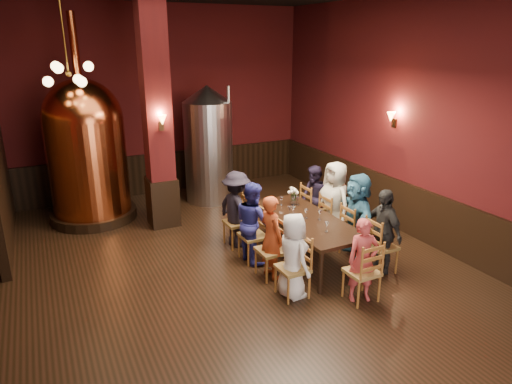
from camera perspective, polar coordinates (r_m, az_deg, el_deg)
name	(u,v)px	position (r m, az deg, el deg)	size (l,w,h in m)	color
room	(226,143)	(6.67, -3.83, 6.13)	(10.00, 10.02, 4.50)	black
wainscot_right	(417,213)	(9.35, 19.52, -2.47)	(0.08, 9.90, 1.00)	black
wainscot_back	(152,173)	(11.70, -12.87, 2.27)	(7.90, 0.08, 1.00)	black
column	(157,117)	(9.20, -12.28, 9.17)	(0.58, 0.58, 4.50)	#420E0E
pendant_cluster	(68,74)	(8.98, -22.39, 13.49)	(0.90, 0.90, 1.70)	#A57226
sconce_wall	(395,119)	(9.44, 16.94, 8.71)	(0.20, 0.20, 0.36)	black
sconce_column	(161,122)	(8.92, -11.79, 8.60)	(0.20, 0.20, 0.36)	black
dining_table	(305,221)	(7.96, 6.17, -3.65)	(1.04, 2.42, 0.75)	black
chair_0	(293,268)	(6.87, 4.60, -9.43)	(0.46, 0.46, 0.92)	#966126
person_0	(293,256)	(6.78, 4.65, -7.96)	(0.64, 0.42, 1.31)	silver
chair_1	(271,250)	(7.39, 1.90, -7.29)	(0.46, 0.46, 0.92)	#966126
person_1	(271,237)	(7.29, 1.92, -5.64)	(0.51, 0.33, 1.38)	#A83E1C
chair_2	(253,235)	(7.92, -0.40, -5.44)	(0.46, 0.46, 0.92)	#966126
person_2	(253,222)	(7.82, -0.40, -3.77)	(0.69, 0.34, 1.42)	navy
chair_3	(237,222)	(8.48, -2.41, -3.80)	(0.46, 0.46, 0.92)	#966126
person_3	(237,209)	(8.39, -2.44, -2.17)	(0.93, 0.53, 1.44)	black
chair_4	(381,246)	(7.81, 15.40, -6.50)	(0.46, 0.46, 0.92)	#966126
person_4	(383,231)	(7.71, 15.57, -4.75)	(0.84, 0.35, 1.44)	black
chair_5	(356,231)	(8.27, 12.33, -4.82)	(0.46, 0.46, 0.92)	#966126
person_5	(357,215)	(8.16, 12.48, -2.86)	(1.42, 0.45, 1.53)	#2A5D7E
chair_6	(333,219)	(8.75, 9.64, -3.33)	(0.46, 0.46, 0.92)	#966126
person_6	(334,203)	(8.64, 9.76, -1.32)	(0.77, 0.50, 1.57)	#BCB6A6
chair_7	(314,208)	(9.26, 7.21, -1.98)	(0.46, 0.46, 0.92)	#966126
person_7	(314,198)	(9.19, 7.26, -0.80)	(0.64, 0.32, 1.32)	black
chair_8	(362,271)	(6.93, 13.12, -9.64)	(0.46, 0.46, 0.92)	#966126
person_8	(363,261)	(6.85, 13.22, -8.34)	(0.46, 0.30, 1.27)	#AF3A3C
copper_kettle	(87,149)	(10.07, -20.41, 5.02)	(2.08, 2.08, 4.19)	black
steel_vessel	(208,144)	(10.74, -5.96, 5.93)	(1.33, 1.33, 2.71)	#B2B2B7
rose_vase	(294,193)	(8.48, 4.73, -0.15)	(0.20, 0.20, 0.34)	white
wine_glass_0	(289,211)	(7.98, 4.20, -2.39)	(0.07, 0.07, 0.17)	white
wine_glass_1	(327,227)	(7.39, 8.82, -4.33)	(0.07, 0.07, 0.17)	white
wine_glass_2	(293,212)	(7.96, 4.71, -2.48)	(0.07, 0.07, 0.17)	white
wine_glass_3	(298,201)	(8.51, 5.22, -1.08)	(0.07, 0.07, 0.17)	white
wine_glass_4	(306,214)	(7.88, 6.27, -2.72)	(0.07, 0.07, 0.17)	white
wine_glass_5	(281,201)	(8.48, 3.18, -1.10)	(0.07, 0.07, 0.17)	white
wine_glass_6	(293,201)	(8.47, 4.68, -1.15)	(0.07, 0.07, 0.17)	white
wine_glass_7	(320,215)	(7.86, 7.96, -2.87)	(0.07, 0.07, 0.17)	white
wine_glass_8	(299,222)	(7.52, 5.41, -3.77)	(0.07, 0.07, 0.17)	white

